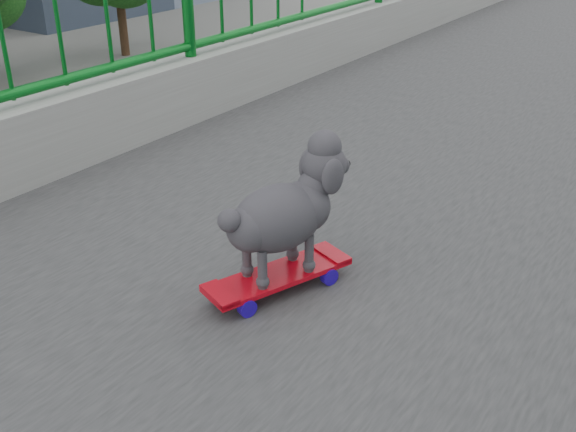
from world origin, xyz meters
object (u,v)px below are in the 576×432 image
Objects in this scene: car_0 at (370,206)px; car_3 at (88,142)px; poodle at (285,210)px; car_6 at (74,285)px; skateboard at (278,277)px.

car_0 reaches higher than car_3.
poodle is 12.56m from car_6.
skateboard is 0.10× the size of car_0.
car_3 is (-15.49, 11.71, -6.30)m from skateboard.
poodle is 15.22m from car_0.
car_3 is 8.72m from car_6.
skateboard is 0.21m from poodle.
skateboard is 1.12× the size of poodle.
skateboard reaches higher than car_6.
car_3 is at bearing 163.80° from skateboard.
skateboard reaches higher than car_0.
poodle reaches higher than car_0.
skateboard is 20.42m from car_3.
skateboard is at bearing 142.91° from car_3.
skateboard is at bearing -90.00° from poodle.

